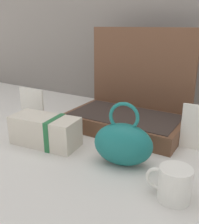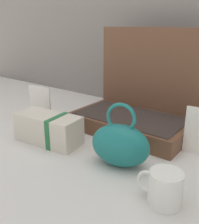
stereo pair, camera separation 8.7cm
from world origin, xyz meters
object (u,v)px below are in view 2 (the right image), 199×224
open_suitcase (136,107)px  coffee_mug (164,188)px  teal_pouch_handbag (120,145)px  info_card_left (40,105)px  cream_toiletry_bag (49,129)px

open_suitcase → coffee_mug: (0.31, -0.40, -0.05)m
teal_pouch_handbag → info_card_left: bearing=168.5°
teal_pouch_handbag → info_card_left: 0.51m
open_suitcase → coffee_mug: open_suitcase is taller
open_suitcase → cream_toiletry_bag: size_ratio=1.79×
teal_pouch_handbag → cream_toiletry_bag: (-0.31, -0.02, -0.02)m
teal_pouch_handbag → cream_toiletry_bag: size_ratio=0.79×
open_suitcase → coffee_mug: bearing=-52.2°
cream_toiletry_bag → info_card_left: 0.23m
open_suitcase → cream_toiletry_bag: open_suitcase is taller
coffee_mug → info_card_left: (-0.69, 0.19, 0.04)m
coffee_mug → info_card_left: 0.72m
coffee_mug → info_card_left: size_ratio=0.72×
teal_pouch_handbag → coffee_mug: size_ratio=1.75×
cream_toiletry_bag → open_suitcase: bearing=59.6°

